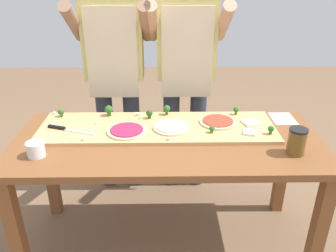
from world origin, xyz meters
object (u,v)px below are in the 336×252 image
prep_table (167,155)px  broccoli_floret_back_mid (212,129)px  broccoli_floret_back_left (271,129)px  cheese_crumble_d (168,139)px  pizza_whole_beet_magenta (127,131)px  cook_left (115,64)px  pizza_slice_near_left (250,132)px  pizza_slice_center (250,123)px  broccoli_floret_front_right (236,110)px  sauce_jar (297,141)px  pizza_whole_cheese_artichoke (171,127)px  cook_right (186,64)px  cheese_crumble_a (83,139)px  recipe_note (283,119)px  cheese_crumble_c (54,113)px  chefs_knife (65,129)px  cheese_crumble_b (138,114)px  pizza_whole_tomato_red (218,121)px  broccoli_floret_front_mid (109,110)px  broccoli_floret_back_right (61,112)px  flour_cup (36,150)px  broccoli_floret_center_left (167,109)px  cheese_crumble_e (141,118)px  cheese_crumble_f (97,123)px  broccoli_floret_center_right (149,114)px

prep_table → broccoli_floret_back_mid: (0.25, 0.04, 0.15)m
broccoli_floret_back_left → cheese_crumble_d: 0.58m
pizza_whole_beet_magenta → cook_left: bearing=102.2°
pizza_slice_near_left → pizza_slice_center: same height
broccoli_floret_back_left → broccoli_floret_front_right: 0.31m
broccoli_floret_back_left → sauce_jar: 0.20m
pizza_whole_cheese_artichoke → cook_right: bearing=78.3°
cheese_crumble_a → sauce_jar: bearing=-6.1°
prep_table → broccoli_floret_back_mid: bearing=8.0°
recipe_note → cheese_crumble_c: bearing=178.4°
chefs_knife → cheese_crumble_b: cheese_crumble_b is taller
pizza_slice_center → broccoli_floret_front_right: broccoli_floret_front_right is taller
pizza_whole_cheese_artichoke → pizza_slice_near_left: (0.44, -0.07, -0.00)m
pizza_whole_tomato_red → pizza_whole_beet_magenta: bearing=-168.0°
pizza_slice_center → broccoli_floret_front_mid: bearing=171.7°
pizza_slice_near_left → broccoli_floret_back_right: broccoli_floret_back_right is taller
broccoli_floret_front_mid → cheese_crumble_a: 0.34m
pizza_whole_cheese_artichoke → pizza_slice_near_left: 0.45m
cook_right → chefs_knife: bearing=-142.1°
flour_cup → pizza_whole_cheese_artichoke: bearing=21.1°
chefs_knife → broccoli_floret_center_left: broccoli_floret_center_left is taller
pizza_whole_cheese_artichoke → pizza_slice_center: (0.48, 0.06, -0.00)m
pizza_whole_tomato_red → broccoli_floret_center_left: (-0.30, 0.12, 0.03)m
broccoli_floret_back_mid → broccoli_floret_back_right: bearing=165.6°
pizza_whole_tomato_red → recipe_note: (0.43, 0.09, -0.03)m
broccoli_floret_center_left → cook_left: (-0.36, 0.36, 0.19)m
broccoli_floret_back_left → prep_table: bearing=-178.8°
chefs_knife → broccoli_floret_back_left: (1.17, -0.07, 0.03)m
sauce_jar → cook_left: 1.32m
cook_left → flour_cup: bearing=-110.7°
pizza_whole_cheese_artichoke → cheese_crumble_e: bearing=144.0°
broccoli_floret_front_mid → cheese_crumble_e: size_ratio=4.39×
cheese_crumble_e → flour_cup: bearing=-141.8°
broccoli_floret_front_right → cheese_crumble_e: size_ratio=3.34×
cheese_crumble_b → chefs_knife: bearing=-154.8°
cheese_crumble_e → pizza_slice_center: bearing=-6.6°
prep_table → pizza_whole_beet_magenta: 0.27m
cheese_crumble_e → cheese_crumble_f: 0.27m
cook_left → chefs_knife: bearing=-112.1°
pizza_whole_beet_magenta → pizza_whole_cheese_artichoke: bearing=9.2°
pizza_whole_tomato_red → broccoli_floret_back_left: (0.27, -0.16, 0.02)m
pizza_whole_beet_magenta → cheese_crumble_c: size_ratio=13.48×
broccoli_floret_back_left → chefs_knife: bearing=176.5°
cheese_crumble_c → cook_right: size_ratio=0.01×
chefs_knife → cheese_crumble_a: bearing=-44.9°
chefs_knife → pizza_whole_beet_magenta: 0.36m
broccoli_floret_back_mid → cook_left: size_ratio=0.02×
broccoli_floret_front_right → flour_cup: 1.20m
pizza_whole_tomato_red → cheese_crumble_e: bearing=172.6°
broccoli_floret_center_right → cheese_crumble_b: 0.09m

